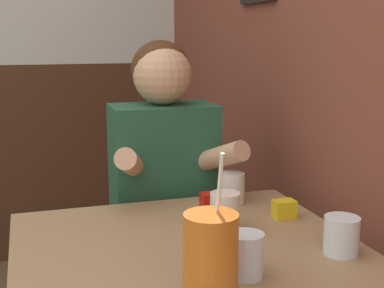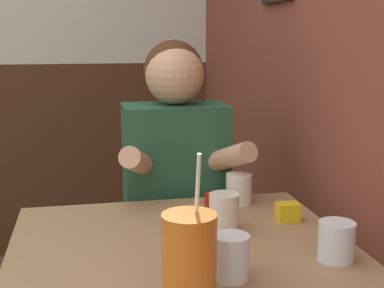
# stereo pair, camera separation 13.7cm
# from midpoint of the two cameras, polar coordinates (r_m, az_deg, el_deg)

# --- Properties ---
(brick_wall_right) EXTENTS (0.08, 4.20, 2.70)m
(brick_wall_right) POSITION_cam_midpoint_polar(r_m,az_deg,el_deg) (2.10, 11.29, 13.95)
(brick_wall_right) COLOR brown
(brick_wall_right) RESTS_ON ground_plane
(main_table) EXTENTS (0.82, 0.82, 0.76)m
(main_table) POSITION_cam_midpoint_polar(r_m,az_deg,el_deg) (1.31, 2.38, -14.59)
(main_table) COLOR #93704C
(main_table) RESTS_ON ground_plane
(person_seated) EXTENTS (0.42, 0.40, 1.24)m
(person_seated) POSITION_cam_midpoint_polar(r_m,az_deg,el_deg) (1.83, 0.41, -7.92)
(person_seated) COLOR #235138
(person_seated) RESTS_ON ground_plane
(cocktail_pitcher) EXTENTS (0.11, 0.11, 0.29)m
(cocktail_pitcher) POSITION_cam_midpoint_polar(r_m,az_deg,el_deg) (1.03, 3.61, -12.00)
(cocktail_pitcher) COLOR #C6661E
(cocktail_pitcher) RESTS_ON main_table
(glass_near_pitcher) EXTENTS (0.08, 0.08, 0.09)m
(glass_near_pitcher) POSITION_cam_midpoint_polar(r_m,az_deg,el_deg) (1.28, 18.21, -9.86)
(glass_near_pitcher) COLOR silver
(glass_near_pitcher) RESTS_ON main_table
(glass_center) EXTENTS (0.08, 0.08, 0.09)m
(glass_center) POSITION_cam_midpoint_polar(r_m,az_deg,el_deg) (1.62, 7.47, -4.82)
(glass_center) COLOR silver
(glass_center) RESTS_ON main_table
(glass_far_side) EXTENTS (0.08, 0.08, 0.10)m
(glass_far_side) POSITION_cam_midpoint_polar(r_m,az_deg,el_deg) (1.39, 6.28, -7.30)
(glass_far_side) COLOR silver
(glass_far_side) RESTS_ON main_table
(glass_by_brick) EXTENTS (0.08, 0.08, 0.09)m
(glass_by_brick) POSITION_cam_midpoint_polar(r_m,az_deg,el_deg) (1.14, 7.74, -11.91)
(glass_by_brick) COLOR silver
(glass_by_brick) RESTS_ON main_table
(condiment_ketchup) EXTENTS (0.06, 0.04, 0.05)m
(condiment_ketchup) POSITION_cam_midpoint_polar(r_m,az_deg,el_deg) (1.55, 5.14, -6.22)
(condiment_ketchup) COLOR #B7140F
(condiment_ketchup) RESTS_ON main_table
(condiment_mustard) EXTENTS (0.06, 0.04, 0.05)m
(condiment_mustard) POSITION_cam_midpoint_polar(r_m,az_deg,el_deg) (1.50, 12.80, -7.14)
(condiment_mustard) COLOR yellow
(condiment_mustard) RESTS_ON main_table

